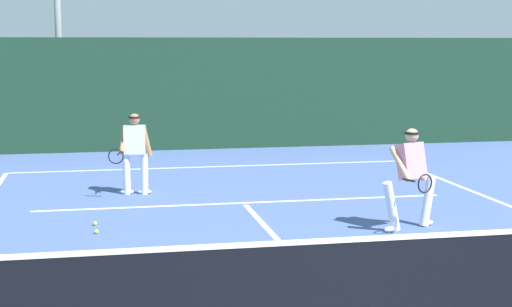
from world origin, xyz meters
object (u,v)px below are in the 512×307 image
object	(u,v)px
player_far	(135,150)
tennis_ball	(96,232)
tennis_ball_extra	(95,224)
player_near	(411,174)

from	to	relation	value
player_far	tennis_ball	xyz separation A→B (m)	(-0.75, -3.11, -0.83)
tennis_ball_extra	player_near	bearing A→B (deg)	-14.00
tennis_ball	tennis_ball_extra	size ratio (longest dim) A/B	1.00
player_near	tennis_ball	size ratio (longest dim) A/B	24.27
player_far	tennis_ball	distance (m)	3.31
tennis_ball	player_near	bearing A→B (deg)	-7.62
player_near	tennis_ball_extra	bearing A→B (deg)	-35.58
player_far	tennis_ball_extra	world-z (taller)	player_far
player_far	tennis_ball_extra	bearing A→B (deg)	83.58
player_near	tennis_ball_extra	size ratio (longest dim) A/B	24.27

